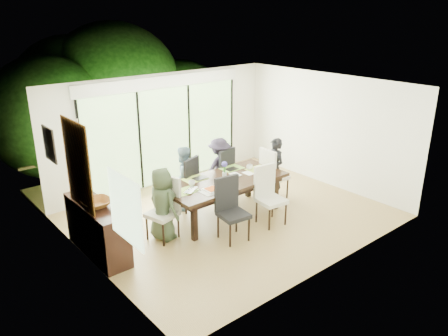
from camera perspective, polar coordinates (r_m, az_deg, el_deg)
floor at (r=9.21m, az=1.00°, el=-6.29°), size 6.00×5.00×0.01m
ceiling at (r=8.37m, az=1.11°, el=10.57°), size 6.00×5.00×0.01m
wall_back at (r=10.64m, az=-7.83°, el=4.99°), size 6.00×0.02×2.70m
wall_front at (r=7.11m, az=14.39°, el=-3.22°), size 6.00×0.02×2.70m
wall_left at (r=7.22m, az=-17.37°, el=-3.16°), size 0.02×5.00×2.70m
wall_right at (r=10.83m, az=13.26°, el=4.89°), size 0.02×5.00×2.70m
glass_doors at (r=10.65m, az=-7.68°, el=4.17°), size 4.20×0.02×2.30m
blinds_header at (r=10.37m, az=-7.99°, el=11.08°), size 4.40×0.06×0.28m
mullion_a at (r=9.75m, az=-18.11°, el=1.82°), size 0.05×0.04×2.30m
mullion_b at (r=10.31m, az=-10.94°, el=3.43°), size 0.05×0.04×2.30m
mullion_c at (r=11.01m, az=-4.57°, el=4.82°), size 0.05×0.04×2.30m
mullion_d at (r=11.85m, az=0.98°, el=5.97°), size 0.05×0.04×2.30m
side_window at (r=6.17m, az=-12.75°, el=-5.26°), size 0.02×0.90×1.00m
deck at (r=11.80m, az=-9.83°, el=-0.75°), size 6.00×1.80×0.10m
rail_top at (r=12.28m, az=-11.89°, el=2.89°), size 6.00×0.08×0.06m
foliage_left at (r=12.29m, az=-21.87°, el=6.19°), size 3.20×3.20×3.20m
foliage_mid at (r=13.56m, az=-14.04°, el=9.78°), size 4.00×4.00×4.00m
foliage_right at (r=13.86m, az=-5.63°, el=8.21°), size 2.80×2.80×2.80m
foliage_far at (r=13.84m, az=-19.02°, el=8.73°), size 3.60×3.60×3.60m
table_top at (r=8.90m, az=0.02°, el=-1.70°), size 2.62×1.20×0.07m
table_apron at (r=8.94m, az=0.02°, el=-2.28°), size 2.40×0.98×0.11m
table_leg_fl at (r=8.16m, az=-3.91°, el=-7.03°), size 0.10×0.10×0.75m
table_leg_fr at (r=9.45m, az=6.75°, el=-3.18°), size 0.10×0.10×0.75m
table_leg_bl at (r=8.80m, az=-7.22°, el=-5.03°), size 0.10×0.10×0.75m
table_leg_br at (r=10.02m, az=3.20°, el=-1.70°), size 0.10×0.10×0.75m
chair_left_end at (r=8.18m, az=-8.12°, el=-5.39°), size 0.61×0.61×1.20m
chair_right_end at (r=9.93m, az=6.69°, el=-0.63°), size 0.53×0.53×1.20m
chair_far_left at (r=9.35m, az=-5.44°, el=-1.92°), size 0.65×0.65×1.20m
chair_far_right at (r=9.90m, az=-0.68°, el=-0.54°), size 0.59×0.59×1.20m
chair_near_left at (r=8.07m, az=1.25°, el=-5.53°), size 0.56×0.56×1.20m
chair_near_right at (r=8.70m, az=6.24°, el=-3.68°), size 0.55×0.55×1.20m
person_left_end at (r=8.14m, az=-8.03°, el=-4.69°), size 0.49×0.70×1.41m
person_right_end at (r=9.88m, az=6.63°, el=-0.09°), size 0.53×0.72×1.41m
person_far_left at (r=9.30m, az=-5.39°, el=-1.36°), size 0.67×0.44×1.41m
person_far_right at (r=9.85m, az=-0.61°, el=-0.01°), size 0.67×0.44×1.41m
placemat_left at (r=8.36m, az=-5.00°, el=-3.01°), size 0.48×0.35×0.01m
placemat_right at (r=9.48m, az=4.44°, el=-0.13°), size 0.48×0.35×0.01m
placemat_far_l at (r=8.92m, az=-3.84°, el=-1.43°), size 0.48×0.35×0.01m
placemat_far_r at (r=9.50m, az=1.03°, el=-0.02°), size 0.48×0.35×0.01m
placemat_paper at (r=8.35m, az=-1.56°, el=-2.95°), size 0.48×0.35×0.01m
tablet_far_l at (r=8.94m, az=-3.14°, el=-1.32°), size 0.28×0.20×0.01m
tablet_far_r at (r=9.43m, az=1.00°, el=-0.12°), size 0.26×0.19×0.01m
papers at (r=9.29m, az=3.54°, el=-0.56°), size 0.33×0.24×0.00m
platter_base at (r=8.34m, az=-1.56°, el=-2.85°), size 0.28×0.28×0.03m
platter_snacks at (r=8.34m, az=-1.56°, el=-2.73°), size 0.22×0.22×0.02m
vase at (r=8.93m, az=0.06°, el=-0.95°), size 0.09×0.09×0.13m
hyacinth_stems at (r=8.88m, az=0.06°, el=-0.16°), size 0.04×0.04×0.17m
hyacinth_blooms at (r=8.85m, az=0.07°, el=0.50°), size 0.12×0.12×0.12m
laptop at (r=8.33m, az=-4.04°, el=-2.98°), size 0.43×0.38×0.03m
cup_a at (r=8.58m, az=-4.21°, el=-1.99°), size 0.19×0.19×0.10m
cup_b at (r=8.89m, az=1.18°, el=-1.16°), size 0.14×0.14×0.10m
cup_c at (r=9.44m, az=3.37°, el=0.11°), size 0.15×0.15×0.10m
book at (r=9.07m, az=1.03°, el=-0.99°), size 0.19×0.26×0.02m
sideboard at (r=8.01m, az=-16.21°, el=-7.65°), size 0.47×1.66×0.94m
bowl at (r=7.70m, az=-16.28°, el=-4.44°), size 0.50×0.50×0.12m
candlestick_base at (r=8.10m, az=-17.57°, el=-3.64°), size 0.10×0.10×0.04m
candlestick_shaft at (r=7.87m, az=-18.06°, el=0.74°), size 0.02×0.02×1.30m
candlestick_pan at (r=7.70m, az=-18.57°, el=5.27°), size 0.10×0.10×0.03m
candle at (r=7.68m, az=-18.63°, el=5.72°), size 0.04×0.04×0.10m
tapestry at (r=7.47m, az=-18.58°, el=0.34°), size 0.02×1.00×1.50m
art_frame at (r=8.63m, az=-21.87°, el=2.89°), size 0.03×0.55×0.65m
art_canvas at (r=8.64m, az=-21.74°, el=2.92°), size 0.01×0.45×0.55m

